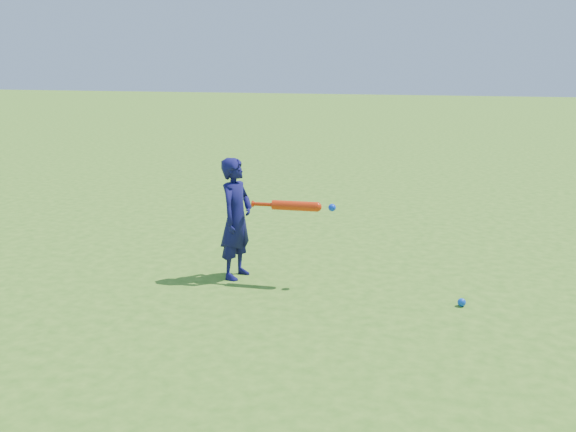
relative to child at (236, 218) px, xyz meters
name	(u,v)px	position (x,y,z in m)	size (l,w,h in m)	color
ground	(269,269)	(0.22, 0.30, -0.57)	(80.00, 80.00, 0.00)	#3D741B
child	(236,218)	(0.00, 0.00, 0.00)	(0.42, 0.27, 1.15)	#110F4A
ground_ball_blue	(462,302)	(2.10, -0.15, -0.54)	(0.07, 0.07, 0.07)	blue
bat_swing	(298,206)	(0.61, 0.00, 0.16)	(0.78, 0.13, 0.09)	red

